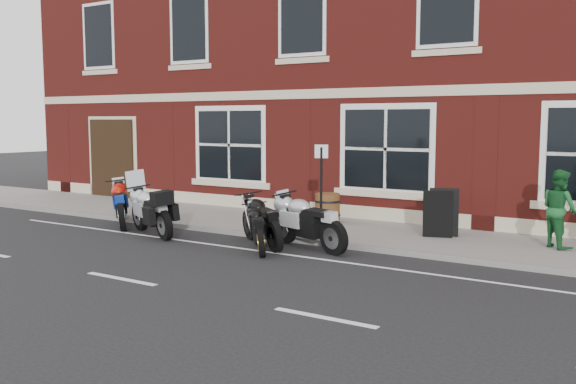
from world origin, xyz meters
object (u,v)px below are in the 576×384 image
at_px(moto_sport_black, 260,227).
at_px(moto_sport_red, 123,202).
at_px(parking_sign, 321,185).
at_px(moto_sport_silver, 308,220).
at_px(moto_touring_silver, 152,209).
at_px(pedestrian_right, 559,209).
at_px(a_board_sign, 441,213).
at_px(moto_naked_black, 262,219).
at_px(barrel_planter, 327,208).

bearing_deg(moto_sport_black, moto_sport_red, 133.43).
bearing_deg(parking_sign, moto_sport_silver, -111.20).
relative_size(moto_touring_silver, pedestrian_right, 1.33).
distance_m(moto_sport_black, a_board_sign, 4.05).
height_order(moto_sport_red, moto_sport_silver, moto_sport_silver).
distance_m(moto_sport_silver, a_board_sign, 3.04).
relative_size(moto_touring_silver, moto_naked_black, 1.12).
xyz_separation_m(moto_touring_silver, moto_sport_black, (3.21, -0.09, -0.12)).
height_order(pedestrian_right, parking_sign, parking_sign).
xyz_separation_m(moto_naked_black, pedestrian_right, (5.54, 2.55, 0.34)).
height_order(barrel_planter, parking_sign, parking_sign).
distance_m(moto_sport_red, moto_sport_black, 4.79).
bearing_deg(barrel_planter, moto_sport_red, -149.40).
relative_size(moto_sport_black, pedestrian_right, 0.98).
distance_m(moto_touring_silver, moto_sport_red, 1.63).
bearing_deg(parking_sign, pedestrian_right, -0.12).
xyz_separation_m(pedestrian_right, a_board_sign, (-2.41, -0.16, -0.26)).
bearing_deg(parking_sign, a_board_sign, 15.49).
distance_m(a_board_sign, parking_sign, 2.74).
distance_m(a_board_sign, barrel_planter, 3.16).
bearing_deg(a_board_sign, barrel_planter, 152.83).
relative_size(pedestrian_right, barrel_planter, 2.17).
bearing_deg(moto_sport_silver, a_board_sign, -25.87).
height_order(moto_sport_red, pedestrian_right, pedestrian_right).
relative_size(moto_naked_black, a_board_sign, 1.77).
relative_size(moto_sport_red, moto_sport_silver, 0.80).
height_order(a_board_sign, parking_sign, parking_sign).
distance_m(pedestrian_right, a_board_sign, 2.43).
relative_size(moto_sport_silver, a_board_sign, 2.09).
relative_size(moto_sport_black, a_board_sign, 1.45).
xyz_separation_m(pedestrian_right, barrel_planter, (-5.53, 0.29, -0.43)).
bearing_deg(moto_naked_black, moto_sport_black, -115.21).
xyz_separation_m(moto_sport_black, moto_naked_black, (-0.25, 0.45, 0.08)).
bearing_deg(pedestrian_right, moto_touring_silver, 61.93).
bearing_deg(barrel_planter, moto_sport_silver, -69.27).
bearing_deg(a_board_sign, moto_naked_black, -161.58).
xyz_separation_m(moto_sport_red, parking_sign, (5.49, 0.62, 0.71)).
xyz_separation_m(moto_sport_black, moto_sport_silver, (0.74, 0.69, 0.11)).
distance_m(moto_sport_black, parking_sign, 1.67).
bearing_deg(moto_sport_red, pedestrian_right, -33.89).
bearing_deg(moto_naked_black, moto_sport_silver, -41.19).
distance_m(moto_sport_silver, pedestrian_right, 5.11).
relative_size(moto_touring_silver, parking_sign, 1.04).
xyz_separation_m(moto_touring_silver, barrel_planter, (2.97, 3.20, -0.12)).
height_order(pedestrian_right, a_board_sign, pedestrian_right).
distance_m(moto_sport_silver, moto_naked_black, 1.03).
xyz_separation_m(moto_sport_red, pedestrian_right, (10.04, 2.37, 0.32)).
bearing_deg(moto_touring_silver, moto_sport_silver, -57.16).
height_order(moto_touring_silver, moto_naked_black, moto_touring_silver).
distance_m(moto_naked_black, parking_sign, 1.48).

